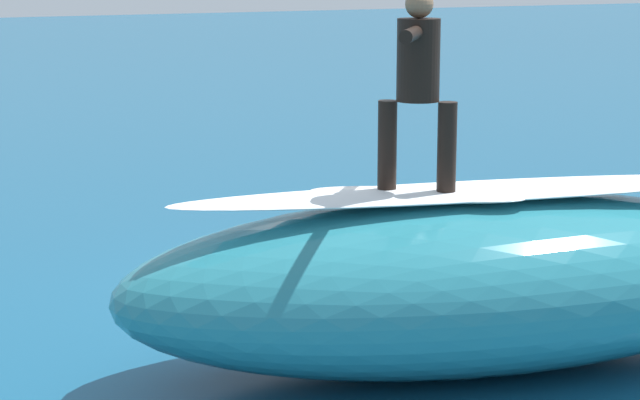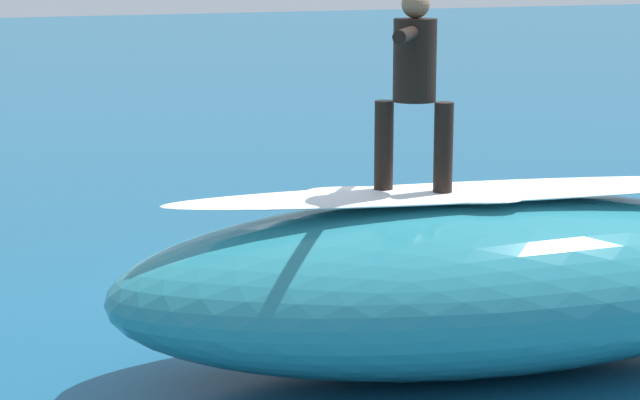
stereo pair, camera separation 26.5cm
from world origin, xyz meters
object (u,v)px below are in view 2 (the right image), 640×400
at_px(surfboard_riding, 413,195).
at_px(surfer_paddling, 236,270).
at_px(surfer_riding, 415,75).
at_px(surfboard_paddling, 248,286).

relative_size(surfboard_riding, surfer_paddling, 1.09).
relative_size(surfer_riding, surfer_paddling, 0.99).
distance_m(surfboard_riding, surfer_riding, 0.99).
distance_m(surfer_riding, surfboard_paddling, 3.83).
bearing_deg(surfer_riding, surfboard_riding, -50.93).
height_order(surfboard_riding, surfboard_paddling, surfboard_riding).
height_order(surfboard_riding, surfer_riding, surfer_riding).
bearing_deg(surfer_riding, surfboard_paddling, -44.97).
bearing_deg(surfboard_paddling, surfboard_riding, -69.86).
distance_m(surfer_riding, surfer_paddling, 3.76).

